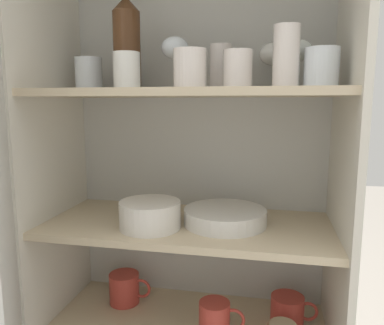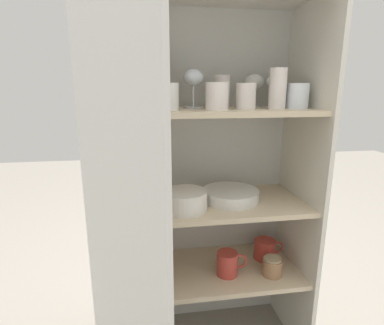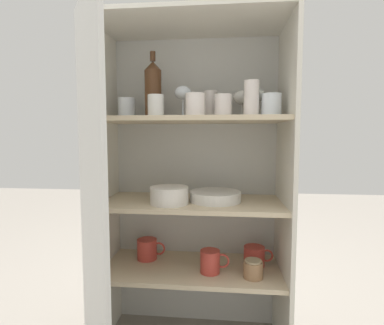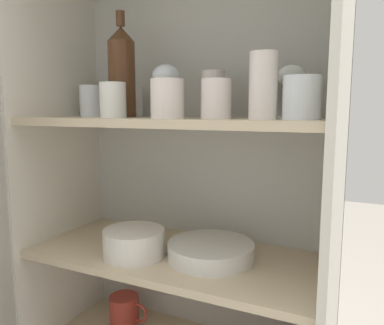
% 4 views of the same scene
% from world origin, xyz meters
% --- Properties ---
extents(cupboard_back_panel, '(0.84, 0.02, 1.45)m').
position_xyz_m(cupboard_back_panel, '(0.00, 0.37, 0.73)').
color(cupboard_back_panel, silver).
rests_on(cupboard_back_panel, ground_plane).
extents(cupboard_side_left, '(0.02, 0.39, 1.45)m').
position_xyz_m(cupboard_side_left, '(-0.41, 0.18, 0.73)').
color(cupboard_side_left, silver).
rests_on(cupboard_side_left, ground_plane).
extents(cupboard_side_right, '(0.02, 0.39, 1.45)m').
position_xyz_m(cupboard_side_right, '(0.41, 0.18, 0.73)').
color(cupboard_side_right, silver).
rests_on(cupboard_side_right, ground_plane).
extents(shelf_board_lower, '(0.81, 0.36, 0.02)m').
position_xyz_m(shelf_board_lower, '(0.00, 0.18, 0.36)').
color(shelf_board_lower, beige).
extents(shelf_board_middle, '(0.81, 0.36, 0.02)m').
position_xyz_m(shelf_board_middle, '(0.00, 0.18, 0.67)').
color(shelf_board_middle, beige).
extents(shelf_board_upper, '(0.81, 0.36, 0.02)m').
position_xyz_m(shelf_board_upper, '(0.00, 0.18, 1.04)').
color(shelf_board_upper, beige).
extents(cupboard_door, '(0.25, 0.35, 1.45)m').
position_xyz_m(cupboard_door, '(-0.30, -0.19, 0.73)').
color(cupboard_door, silver).
rests_on(cupboard_door, ground_plane).
extents(tumbler_glass_0, '(0.06, 0.06, 0.15)m').
position_xyz_m(tumbler_glass_0, '(0.26, 0.12, 1.13)').
color(tumbler_glass_0, silver).
rests_on(tumbler_glass_0, shelf_board_upper).
extents(tumbler_glass_1, '(0.07, 0.07, 0.09)m').
position_xyz_m(tumbler_glass_1, '(-0.14, 0.11, 1.10)').
color(tumbler_glass_1, white).
rests_on(tumbler_glass_1, shelf_board_upper).
extents(tumbler_glass_2, '(0.06, 0.06, 0.13)m').
position_xyz_m(tumbler_glass_2, '(0.08, 0.26, 1.12)').
color(tumbler_glass_2, silver).
rests_on(tumbler_glass_2, shelf_board_upper).
extents(tumbler_glass_3, '(0.07, 0.07, 0.09)m').
position_xyz_m(tumbler_glass_3, '(0.14, 0.13, 1.10)').
color(tumbler_glass_3, silver).
rests_on(tumbler_glass_3, shelf_board_upper).
extents(tumbler_glass_4, '(0.07, 0.07, 0.09)m').
position_xyz_m(tumbler_glass_4, '(-0.21, 0.29, 1.10)').
color(tumbler_glass_4, white).
rests_on(tumbler_glass_4, shelf_board_upper).
extents(tumbler_glass_5, '(0.08, 0.08, 0.10)m').
position_xyz_m(tumbler_glass_5, '(0.02, 0.10, 1.10)').
color(tumbler_glass_5, silver).
rests_on(tumbler_glass_5, shelf_board_upper).
extents(tumbler_glass_6, '(0.08, 0.08, 0.10)m').
position_xyz_m(tumbler_glass_6, '(-0.31, 0.22, 1.10)').
color(tumbler_glass_6, white).
rests_on(tumbler_glass_6, shelf_board_upper).
extents(tumbler_glass_7, '(0.08, 0.08, 0.09)m').
position_xyz_m(tumbler_glass_7, '(0.34, 0.13, 1.10)').
color(tumbler_glass_7, white).
rests_on(tumbler_glass_7, shelf_board_upper).
extents(wine_glass_0, '(0.08, 0.08, 0.13)m').
position_xyz_m(wine_glass_0, '(0.23, 0.29, 1.15)').
color(wine_glass_0, white).
rests_on(wine_glass_0, shelf_board_upper).
extents(wine_glass_1, '(0.07, 0.07, 0.13)m').
position_xyz_m(wine_glass_1, '(0.29, 0.24, 1.15)').
color(wine_glass_1, white).
rests_on(wine_glass_1, shelf_board_upper).
extents(wine_glass_2, '(0.08, 0.08, 0.15)m').
position_xyz_m(wine_glass_2, '(-0.04, 0.21, 1.16)').
color(wine_glass_2, white).
rests_on(wine_glass_2, shelf_board_upper).
extents(wine_bottle, '(0.08, 0.08, 0.29)m').
position_xyz_m(wine_bottle, '(-0.18, 0.19, 1.18)').
color(wine_bottle, '#4C2D19').
rests_on(wine_bottle, shelf_board_upper).
extents(plate_stack_white, '(0.23, 0.23, 0.04)m').
position_xyz_m(plate_stack_white, '(0.11, 0.18, 0.70)').
color(plate_stack_white, silver).
rests_on(plate_stack_white, shelf_board_middle).
extents(mixing_bowl_large, '(0.17, 0.17, 0.07)m').
position_xyz_m(mixing_bowl_large, '(-0.09, 0.11, 0.72)').
color(mixing_bowl_large, silver).
rests_on(mixing_bowl_large, shelf_board_middle).
extents(coffee_mug_primary, '(0.14, 0.10, 0.10)m').
position_xyz_m(coffee_mug_primary, '(-0.22, 0.24, 0.42)').
color(coffee_mug_primary, '#BC3D33').
rests_on(coffee_mug_primary, shelf_board_lower).
extents(coffee_mug_extra_1, '(0.13, 0.09, 0.10)m').
position_xyz_m(coffee_mug_extra_1, '(0.09, 0.13, 0.42)').
color(coffee_mug_extra_1, '#BC3D33').
rests_on(coffee_mug_extra_1, shelf_board_lower).
extents(coffee_mug_extra_2, '(0.14, 0.10, 0.09)m').
position_xyz_m(coffee_mug_extra_2, '(0.29, 0.22, 0.41)').
color(coffee_mug_extra_2, '#BC3D33').
rests_on(coffee_mug_extra_2, shelf_board_lower).
extents(storage_jar, '(0.08, 0.08, 0.08)m').
position_xyz_m(storage_jar, '(0.27, 0.10, 0.41)').
color(storage_jar, '#99704C').
rests_on(storage_jar, shelf_board_lower).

